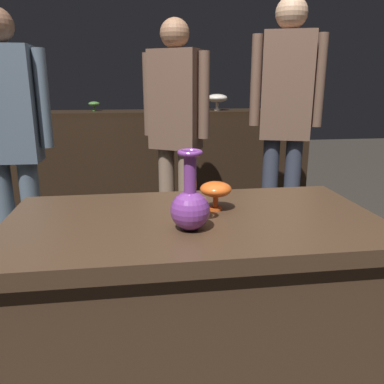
# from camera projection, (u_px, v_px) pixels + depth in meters

# --- Properties ---
(display_plinth) EXTENTS (1.20, 0.64, 0.80)m
(display_plinth) POSITION_uv_depth(u_px,v_px,m) (194.00, 324.00, 1.37)
(display_plinth) COLOR #422D1E
(display_plinth) RESTS_ON ground_plane
(back_display_shelf) EXTENTS (2.60, 0.40, 0.99)m
(back_display_shelf) POSITION_uv_depth(u_px,v_px,m) (158.00, 168.00, 3.44)
(back_display_shelf) COLOR black
(back_display_shelf) RESTS_ON ground_plane
(vase_centerpiece) EXTENTS (0.12, 0.12, 0.24)m
(vase_centerpiece) POSITION_uv_depth(u_px,v_px,m) (190.00, 205.00, 1.14)
(vase_centerpiece) COLOR #7A388E
(vase_centerpiece) RESTS_ON display_plinth
(vase_tall_behind) EXTENTS (0.11, 0.11, 0.10)m
(vase_tall_behind) POSITION_uv_depth(u_px,v_px,m) (216.00, 190.00, 1.32)
(vase_tall_behind) COLOR #E55B1E
(vase_tall_behind) RESTS_ON display_plinth
(shelf_vase_left) EXTENTS (0.09, 0.09, 0.08)m
(shelf_vase_left) POSITION_uv_depth(u_px,v_px,m) (94.00, 104.00, 3.29)
(shelf_vase_left) COLOR #477A38
(shelf_vase_left) RESTS_ON back_display_shelf
(shelf_vase_right) EXTENTS (0.18, 0.18, 0.14)m
(shelf_vase_right) POSITION_uv_depth(u_px,v_px,m) (217.00, 98.00, 3.34)
(shelf_vase_right) COLOR silver
(shelf_vase_right) RESTS_ON back_display_shelf
(shelf_vase_center) EXTENTS (0.09, 0.09, 0.19)m
(shelf_vase_center) POSITION_uv_depth(u_px,v_px,m) (156.00, 104.00, 3.29)
(shelf_vase_center) COLOR #7A388E
(shelf_vase_center) RESTS_ON back_display_shelf
(shelf_vase_far_right) EXTENTS (0.08, 0.08, 0.13)m
(shelf_vase_far_right) POSITION_uv_depth(u_px,v_px,m) (272.00, 101.00, 3.49)
(shelf_vase_far_right) COLOR #2D429E
(shelf_vase_far_right) RESTS_ON back_display_shelf
(visitor_center_back) EXTENTS (0.41, 0.32, 1.61)m
(visitor_center_back) POSITION_uv_depth(u_px,v_px,m) (176.00, 126.00, 2.58)
(visitor_center_back) COLOR #846B56
(visitor_center_back) RESTS_ON ground_plane
(visitor_near_left) EXTENTS (0.47, 0.19, 1.60)m
(visitor_near_left) POSITION_uv_depth(u_px,v_px,m) (9.00, 135.00, 2.17)
(visitor_near_left) COLOR slate
(visitor_near_left) RESTS_ON ground_plane
(visitor_near_right) EXTENTS (0.45, 0.27, 1.73)m
(visitor_near_right) POSITION_uv_depth(u_px,v_px,m) (285.00, 113.00, 2.57)
(visitor_near_right) COLOR #333847
(visitor_near_right) RESTS_ON ground_plane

